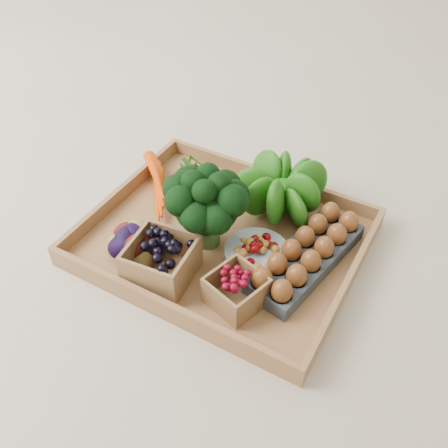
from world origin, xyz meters
The scene contains 10 objects.
ground centered at (0.00, 0.00, 0.00)m, with size 4.00×4.00×0.00m, color beige.
tray centered at (0.00, 0.00, 0.01)m, with size 0.55×0.45×0.01m, color #A17243.
carrots centered at (-0.21, 0.06, 0.04)m, with size 0.19×0.13×0.04m, color #EA4202, non-canonical shape.
lettuce centered at (0.06, 0.15, 0.08)m, with size 0.13×0.13×0.13m, color #0F500C.
broccoli centered at (-0.03, -0.02, 0.08)m, with size 0.17×0.17×0.13m, color black, non-canonical shape.
cherry_bowl centered at (0.09, -0.02, 0.03)m, with size 0.13×0.13×0.03m, color #8C9EA5.
egg_carton centered at (0.18, 0.02, 0.03)m, with size 0.10×0.28×0.03m, color #3D464E.
potatoes centered at (-0.13, -0.12, 0.06)m, with size 0.15×0.15×0.09m, color #480E0B, non-canonical shape.
punnet_blackberry centered at (-0.06, -0.14, 0.06)m, with size 0.12×0.12×0.08m, color black.
punnet_raspberry centered at (0.10, -0.13, 0.05)m, with size 0.09×0.09×0.06m, color maroon.
Camera 1 is at (0.37, -0.65, 0.76)m, focal length 40.00 mm.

